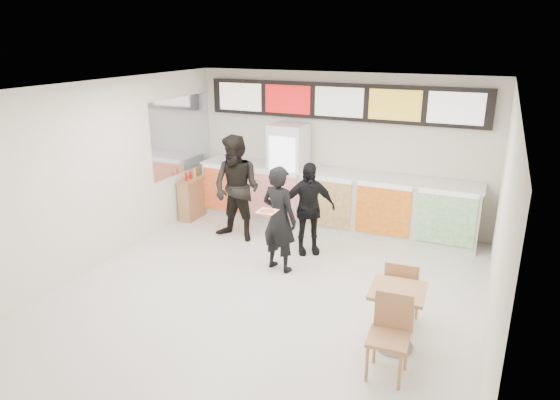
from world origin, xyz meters
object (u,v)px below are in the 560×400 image
Objects in this scene: customer_main at (279,219)px; condiment_ledge at (193,198)px; service_counter at (331,200)px; customer_mid at (308,208)px; customer_left at (237,189)px; drinks_fridge at (288,174)px; cafe_table at (396,307)px.

customer_main reaches higher than condiment_ledge.
customer_mid reaches higher than service_counter.
customer_left is (-1.23, 0.86, 0.11)m from customer_main.
drinks_fridge is 1.22× the size of cafe_table.
cafe_table is (1.99, -2.23, -0.27)m from customer_mid.
drinks_fridge is at bearing 126.11° from cafe_table.
customer_left reaches higher than condiment_ledge.
service_counter is at bearing -80.50° from customer_main.
customer_mid is 2.93m from condiment_ledge.
customer_mid is at bearing 4.21° from customer_left.
drinks_fridge is at bearing 76.17° from customer_left.
drinks_fridge reaches higher than customer_left.
condiment_ledge is at bearing -15.61° from customer_main.
customer_left is 1.21× the size of customer_mid.
customer_mid reaches higher than condiment_ledge.
customer_mid reaches higher than cafe_table.
cafe_table is (3.40, -2.28, -0.43)m from customer_left.
service_counter is 1.95m from customer_left.
drinks_fridge is at bearing 18.94° from condiment_ledge.
customer_mid is (0.94, -1.35, -0.18)m from drinks_fridge.
customer_left is 4.12m from cafe_table.
cafe_table is at bearing 160.99° from customer_main.
customer_main is at bearing -29.88° from condiment_ledge.
service_counter is 2.78× the size of drinks_fridge.
customer_left reaches higher than cafe_table.
customer_mid is 1.00× the size of cafe_table.
condiment_ledge is (-1.41, 0.66, -0.55)m from customer_left.
customer_left is (-1.41, -1.29, 0.41)m from service_counter.
service_counter is 5.50× the size of condiment_ledge.
customer_left reaches higher than service_counter.
drinks_fridge is 1.98× the size of condiment_ledge.
service_counter is 4.09m from cafe_table.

